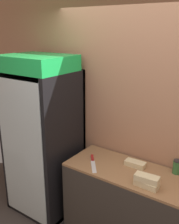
% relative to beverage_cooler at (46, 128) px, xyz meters
% --- Properties ---
extents(wall_back, '(5.20, 0.09, 2.70)m').
position_rel_beverage_cooler_xyz_m(wall_back, '(1.28, 0.36, 0.26)').
color(wall_back, '#AD7A5B').
rests_on(wall_back, ground_plane).
extents(prep_counter, '(1.57, 0.58, 0.88)m').
position_rel_beverage_cooler_xyz_m(prep_counter, '(1.28, 0.02, -0.65)').
color(prep_counter, '#332D28').
rests_on(prep_counter, ground_plane).
extents(beverage_cooler, '(0.78, 0.71, 1.99)m').
position_rel_beverage_cooler_xyz_m(beverage_cooler, '(0.00, 0.00, 0.00)').
color(beverage_cooler, black).
rests_on(beverage_cooler, ground_plane).
extents(sandwich_stack_bottom, '(0.23, 0.11, 0.06)m').
position_rel_beverage_cooler_xyz_m(sandwich_stack_bottom, '(1.42, -0.15, -0.19)').
color(sandwich_stack_bottom, beige).
rests_on(sandwich_stack_bottom, prep_counter).
extents(sandwich_stack_middle, '(0.23, 0.12, 0.06)m').
position_rel_beverage_cooler_xyz_m(sandwich_stack_middle, '(1.42, -0.15, -0.13)').
color(sandwich_stack_middle, beige).
rests_on(sandwich_stack_middle, sandwich_stack_bottom).
extents(sandwich_flat_left, '(0.22, 0.11, 0.06)m').
position_rel_beverage_cooler_xyz_m(sandwich_flat_left, '(1.17, 0.13, -0.19)').
color(sandwich_flat_left, beige).
rests_on(sandwich_flat_left, prep_counter).
extents(chefs_knife, '(0.26, 0.31, 0.02)m').
position_rel_beverage_cooler_xyz_m(chefs_knife, '(0.75, -0.05, -0.21)').
color(chefs_knife, silver).
rests_on(chefs_knife, prep_counter).
extents(condiment_jar, '(0.08, 0.08, 0.15)m').
position_rel_beverage_cooler_xyz_m(condiment_jar, '(1.58, 0.24, -0.14)').
color(condiment_jar, '#336B38').
rests_on(condiment_jar, prep_counter).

